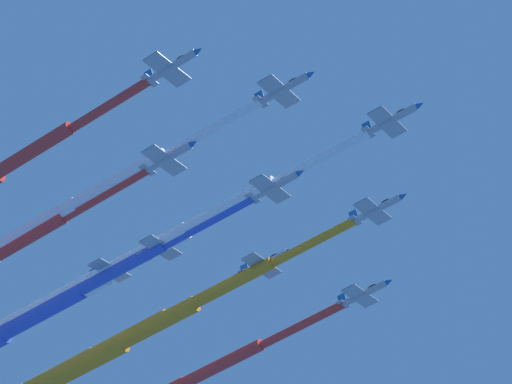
# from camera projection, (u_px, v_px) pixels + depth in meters

# --- Properties ---
(jet_lead) EXTENTS (79.34, 14.19, 4.50)m
(jet_lead) POSITION_uv_depth(u_px,v_px,m) (135.00, 258.00, 207.26)
(jet_lead) COLOR #9EA3AD
(jet_port_inner) EXTENTS (74.30, 13.08, 4.50)m
(jet_port_inner) POSITION_uv_depth(u_px,v_px,m) (150.00, 328.00, 216.42)
(jet_port_inner) COLOR #9EA3AD
(jet_starboard_inner) EXTENTS (81.88, 14.89, 4.52)m
(jet_starboard_inner) POSITION_uv_depth(u_px,v_px,m) (24.00, 235.00, 205.36)
(jet_starboard_inner) COLOR #9EA3AD
(jet_port_mid) EXTENTS (80.12, 14.04, 4.48)m
(jet_port_mid) POSITION_uv_depth(u_px,v_px,m) (33.00, 317.00, 214.20)
(jet_port_mid) COLOR #9EA3AD
(jet_starboard_outer) EXTENTS (76.17, 12.70, 4.41)m
(jet_starboard_outer) POSITION_uv_depth(u_px,v_px,m) (51.00, 378.00, 224.96)
(jet_starboard_outer) COLOR #9EA3AD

